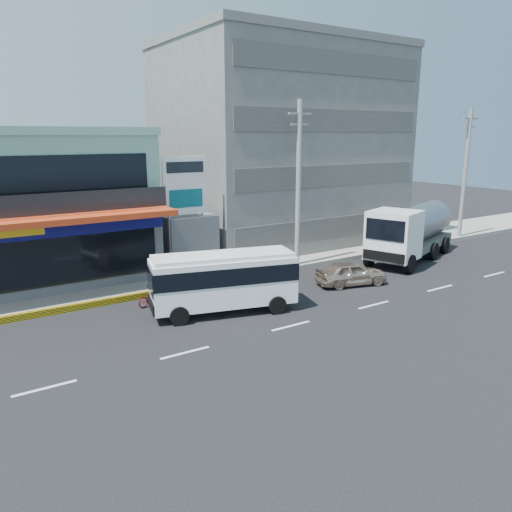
{
  "coord_description": "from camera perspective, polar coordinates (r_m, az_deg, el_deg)",
  "views": [
    {
      "loc": [
        -12.26,
        -16.08,
        8.02
      ],
      "look_at": [
        0.76,
        3.95,
        2.2
      ],
      "focal_mm": 35.0,
      "sensor_mm": 36.0,
      "label": 1
    }
  ],
  "objects": [
    {
      "name": "concrete_building",
      "position": [
        38.24,
        2.64,
        12.15
      ],
      "size": [
        16.0,
        12.0,
        14.0
      ],
      "primitive_type": "cube",
      "color": "gray",
      "rests_on": "ground"
    },
    {
      "name": "sidewalk",
      "position": [
        31.84,
        0.95,
        -0.62
      ],
      "size": [
        70.0,
        5.0,
        0.3
      ],
      "primitive_type": "cube",
      "color": "gray",
      "rests_on": "ground"
    },
    {
      "name": "tanker_truck",
      "position": [
        34.04,
        17.22,
        2.74
      ],
      "size": [
        9.41,
        5.49,
        3.57
      ],
      "color": "white",
      "rests_on": "ground"
    },
    {
      "name": "gap_structure",
      "position": [
        31.27,
        -9.25,
        1.94
      ],
      "size": [
        3.0,
        6.0,
        3.5
      ],
      "primitive_type": "cube",
      "color": "#504F55",
      "rests_on": "ground"
    },
    {
      "name": "shop_building",
      "position": [
        30.59,
        -24.82,
        4.87
      ],
      "size": [
        12.4,
        11.7,
        8.0
      ],
      "color": "#504F55",
      "rests_on": "ground"
    },
    {
      "name": "billboard",
      "position": [
        28.05,
        -8.1,
        7.23
      ],
      "size": [
        2.6,
        0.18,
        6.9
      ],
      "color": "gray",
      "rests_on": "ground"
    },
    {
      "name": "minibus",
      "position": [
        22.9,
        -3.74,
        -2.48
      ],
      "size": [
        6.94,
        3.71,
        2.77
      ],
      "color": "white",
      "rests_on": "ground"
    },
    {
      "name": "utility_pole_near",
      "position": [
        29.88,
        4.87,
        8.13
      ],
      "size": [
        1.6,
        0.3,
        10.0
      ],
      "color": "#999993",
      "rests_on": "ground"
    },
    {
      "name": "sedan",
      "position": [
        27.73,
        10.83,
        -1.93
      ],
      "size": [
        4.19,
        2.53,
        1.33
      ],
      "primitive_type": "imported",
      "rotation": [
        0.0,
        0.0,
        1.31
      ],
      "color": "beige",
      "rests_on": "ground"
    },
    {
      "name": "satellite_dish",
      "position": [
        30.05,
        -8.61,
        5.03
      ],
      "size": [
        1.5,
        1.5,
        0.15
      ],
      "primitive_type": "cylinder",
      "color": "slate",
      "rests_on": "gap_structure"
    },
    {
      "name": "utility_pole_far",
      "position": [
        41.63,
        22.77,
        8.69
      ],
      "size": [
        1.6,
        0.3,
        10.0
      ],
      "color": "#999993",
      "rests_on": "ground"
    },
    {
      "name": "ground",
      "position": [
        21.75,
        4.03,
        -7.98
      ],
      "size": [
        120.0,
        120.0,
        0.0
      ],
      "primitive_type": "plane",
      "color": "black",
      "rests_on": "ground"
    },
    {
      "name": "motorcycle_rider",
      "position": [
        24.55,
        -11.84,
        -4.03
      ],
      "size": [
        1.68,
        0.99,
        2.04
      ],
      "color": "#540C0E",
      "rests_on": "ground"
    }
  ]
}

